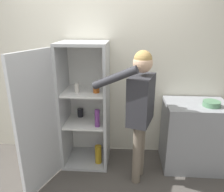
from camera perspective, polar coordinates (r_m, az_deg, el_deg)
The scene contains 5 objects.
wall_back at distance 3.05m, azimuth -3.18°, elevation 7.59°, with size 7.00×0.06×2.55m.
refrigerator at distance 2.84m, azimuth -9.19°, elevation -3.31°, with size 0.85×1.12×1.64m.
person at distance 2.47m, azimuth 7.39°, elevation -1.60°, with size 0.71×0.52×1.59m.
counter at distance 3.13m, azimuth 20.48°, elevation -9.55°, with size 0.78×0.58×0.89m.
bowl at distance 2.92m, azimuth 24.57°, elevation -1.83°, with size 0.21×0.21×0.06m.
Camera 1 is at (0.38, -1.99, 1.88)m, focal length 35.00 mm.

